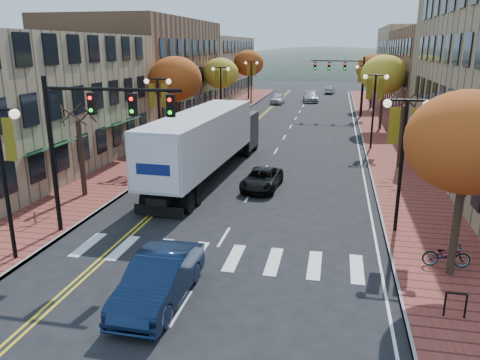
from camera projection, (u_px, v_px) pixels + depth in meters
The scene contains 32 objects.
ground at pixel (198, 279), 17.05m from camera, with size 200.00×200.00×0.00m, color black.
sidewalk_left at pixel (204, 125), 49.36m from camera, with size 4.00×85.00×0.15m, color brown.
sidewalk_right at pixel (381, 132), 45.88m from camera, with size 4.00×85.00×0.15m, color brown.
building_left_near at pixel (8, 103), 31.33m from camera, with size 12.00×22.00×9.00m, color #9E8966.
building_left_mid at pixel (143, 70), 52.70m from camera, with size 12.00×24.00×11.00m, color brown.
building_left_far at pixel (204, 67), 76.44m from camera, with size 12.00×26.00×9.50m, color #9E8966.
building_right_mid at pixel (466, 76), 51.62m from camera, with size 15.00×24.00×10.00m, color brown.
building_right_far at pixel (431, 64), 72.19m from camera, with size 15.00×20.00×11.00m, color #9E8966.
tree_left_a at pixel (82, 158), 25.70m from camera, with size 0.28×0.28×4.20m.
tree_left_b at pixel (176, 79), 39.87m from camera, with size 4.48×4.48×7.21m.
tree_left_c at pixel (221, 73), 55.04m from camera, with size 4.16×4.16×6.69m.
tree_left_d at pixel (249, 63), 71.83m from camera, with size 4.61×4.61×7.42m.
tree_right_a at pixel (467, 142), 15.79m from camera, with size 4.16×4.16×6.69m.
tree_right_b at pixel (401, 137), 31.63m from camera, with size 0.28×0.28×4.20m.
tree_right_c at pixel (384, 75), 45.80m from camera, with size 4.48×4.48×7.21m.
tree_right_d at pixel (373, 69), 60.91m from camera, with size 4.35×4.35×7.00m.
lamp_left_a at pixel (1, 155), 17.31m from camera, with size 1.96×0.36×6.05m.
lamp_left_b at pixel (159, 104), 32.37m from camera, with size 1.96×0.36×6.05m.
lamp_left_c at pixel (221, 84), 49.31m from camera, with size 1.96×0.36×6.05m.
lamp_left_d at pixel (251, 74), 66.26m from camera, with size 1.96×0.36×6.05m.
lamp_right_a at pixel (404, 140), 20.06m from camera, with size 1.96×0.36×6.05m.
lamp_right_b at pixel (374, 97), 37.00m from camera, with size 1.96×0.36×6.05m.
lamp_right_c at pixel (364, 81), 53.94m from camera, with size 1.96×0.36×6.05m.
traffic_mast_near at pixel (90, 127), 19.57m from camera, with size 6.10×0.35×7.00m.
traffic_mast_far at pixel (346, 75), 54.16m from camera, with size 6.10×0.34×7.00m.
semi_truck at pixel (209, 138), 29.89m from camera, with size 3.58×17.38×4.32m.
navy_sedan at pixel (159, 279), 15.37m from camera, with size 1.70×4.89×1.61m, color #0D1B34.
black_suv at pixel (262, 179), 27.69m from camera, with size 1.96×4.25×1.18m, color black.
car_far_white at pixel (278, 99), 68.23m from camera, with size 1.75×4.36×1.49m, color silver.
car_far_silver at pixel (311, 97), 70.44m from camera, with size 2.11×5.19×1.51m, color #A5A4AC.
car_far_oncoming at pixel (330, 90), 82.53m from camera, with size 1.42×4.07×1.34m, color #A0A0A7.
bicycle at pixel (446, 255), 17.61m from camera, with size 0.60×1.73×0.91m, color gray.
Camera 1 is at (4.59, -14.76, 8.21)m, focal length 35.00 mm.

